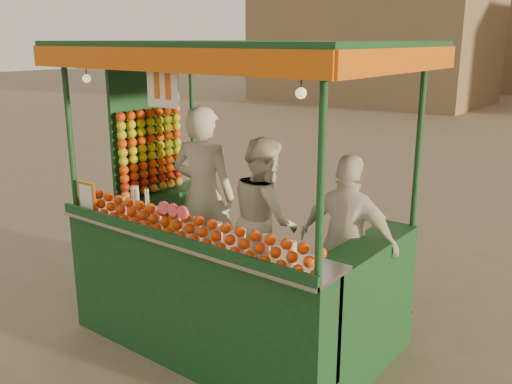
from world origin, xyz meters
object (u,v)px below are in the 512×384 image
Objects in this scene: vendor_left at (204,195)px; vendor_right at (348,242)px; vendor_middle at (264,219)px; juice_cart at (223,250)px.

vendor_right is (1.65, 0.04, -0.15)m from vendor_left.
vendor_middle is 1.03× the size of vendor_right.
juice_cart is 0.77m from vendor_left.
vendor_middle is (0.73, 0.07, -0.13)m from vendor_left.
juice_cart is 1.66× the size of vendor_left.
vendor_left is at bearing -3.39° from vendor_right.
vendor_left is at bearing 47.74° from vendor_middle.
juice_cart is 0.52m from vendor_middle.
vendor_middle reaches higher than vendor_right.
vendor_right is at bearing -139.49° from vendor_middle.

